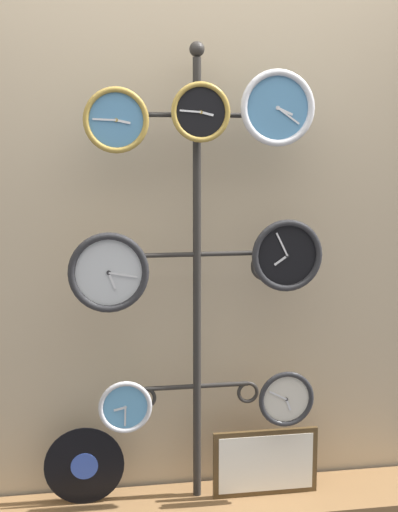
% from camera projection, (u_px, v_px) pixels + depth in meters
% --- Properties ---
extents(shop_wall, '(4.40, 0.04, 2.80)m').
position_uv_depth(shop_wall, '(191.00, 184.00, 3.06)').
color(shop_wall, tan).
rests_on(shop_wall, ground_plane).
extents(low_shelf, '(2.20, 0.36, 0.06)m').
position_uv_depth(low_shelf, '(199.00, 508.00, 3.04)').
color(low_shelf, brown).
rests_on(low_shelf, ground_plane).
extents(display_stand, '(0.72, 0.38, 1.97)m').
position_uv_depth(display_stand, '(197.00, 366.00, 3.02)').
color(display_stand, '#282623').
rests_on(display_stand, ground_plane).
extents(clock_top_left, '(0.25, 0.04, 0.25)m').
position_uv_depth(clock_top_left, '(116.00, 120.00, 2.73)').
color(clock_top_left, '#4C84B2').
extents(clock_top_center, '(0.24, 0.04, 0.24)m').
position_uv_depth(clock_top_center, '(200.00, 112.00, 2.78)').
color(clock_top_center, black).
extents(clock_top_right, '(0.31, 0.04, 0.31)m').
position_uv_depth(clock_top_right, '(277.00, 108.00, 2.83)').
color(clock_top_right, '#4C84B2').
extents(clock_middle_left, '(0.32, 0.04, 0.32)m').
position_uv_depth(clock_middle_left, '(109.00, 273.00, 2.79)').
color(clock_middle_left, silver).
extents(clock_middle_right, '(0.30, 0.04, 0.30)m').
position_uv_depth(clock_middle_right, '(287.00, 255.00, 2.92)').
color(clock_middle_right, black).
extents(clock_bottom_left, '(0.22, 0.04, 0.22)m').
position_uv_depth(clock_bottom_left, '(125.00, 407.00, 2.88)').
color(clock_bottom_left, '#60A8DB').
extents(clock_bottom_right, '(0.24, 0.04, 0.24)m').
position_uv_depth(clock_bottom_right, '(286.00, 399.00, 2.99)').
color(clock_bottom_right, silver).
extents(vinyl_record, '(0.34, 0.01, 0.34)m').
position_uv_depth(vinyl_record, '(84.00, 466.00, 2.99)').
color(vinyl_record, black).
rests_on(vinyl_record, low_shelf).
extents(picture_frame, '(0.46, 0.02, 0.29)m').
position_uv_depth(picture_frame, '(266.00, 463.00, 3.08)').
color(picture_frame, '#4C381E').
rests_on(picture_frame, low_shelf).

